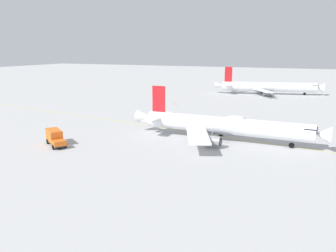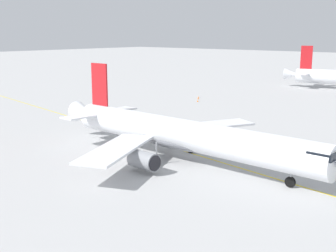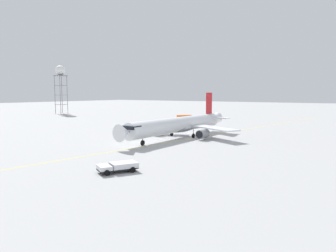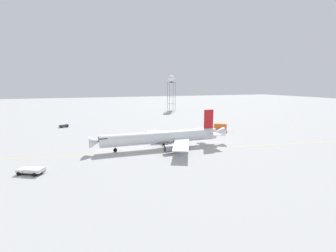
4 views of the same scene
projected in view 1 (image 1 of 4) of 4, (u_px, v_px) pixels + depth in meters
ground_plane at (218, 138)px, 77.42m from camera, size 600.00×600.00×0.00m
airliner_main at (223, 126)px, 74.57m from camera, size 42.33×30.57×11.10m
airliner_secondary at (267, 87)px, 150.31m from camera, size 45.20×30.31×11.78m
catering_truck_truck at (55, 137)px, 71.18m from camera, size 7.49×6.23×3.10m
taxiway_centreline at (239, 139)px, 76.28m from camera, size 191.47×30.66×0.01m
safety_cone_near at (178, 105)px, 119.60m from camera, size 0.36×0.36×0.55m
safety_cone_mid at (175, 104)px, 123.43m from camera, size 0.36×0.36×0.55m
safety_cone_far at (174, 103)px, 125.53m from camera, size 0.36×0.36×0.55m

